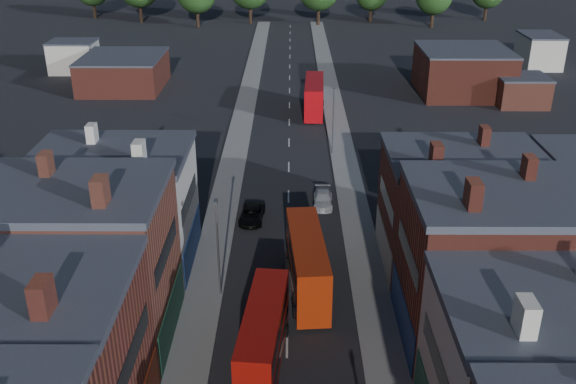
{
  "coord_description": "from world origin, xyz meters",
  "views": [
    {
      "loc": [
        0.25,
        -11.75,
        27.96
      ],
      "look_at": [
        0.0,
        38.17,
        5.04
      ],
      "focal_mm": 40.0,
      "sensor_mm": 36.0,
      "label": 1
    }
  ],
  "objects_px": {
    "bus_2": "(314,96)",
    "car_2": "(252,214)",
    "bus_0": "(263,336)",
    "car_3": "(323,199)",
    "bus_1": "(307,263)"
  },
  "relations": [
    {
      "from": "bus_2",
      "to": "car_2",
      "type": "relative_size",
      "value": 2.38
    },
    {
      "from": "bus_0",
      "to": "bus_2",
      "type": "xyz_separation_m",
      "value": [
        5.0,
        54.2,
        0.24
      ]
    },
    {
      "from": "bus_2",
      "to": "car_3",
      "type": "bearing_deg",
      "value": -87.51
    },
    {
      "from": "bus_1",
      "to": "car_2",
      "type": "xyz_separation_m",
      "value": [
        -4.97,
        11.99,
        -1.86
      ]
    },
    {
      "from": "bus_0",
      "to": "bus_2",
      "type": "height_order",
      "value": "bus_2"
    },
    {
      "from": "bus_2",
      "to": "car_2",
      "type": "xyz_separation_m",
      "value": [
        -6.97,
        -33.37,
        -1.93
      ]
    },
    {
      "from": "bus_0",
      "to": "bus_2",
      "type": "relative_size",
      "value": 0.91
    },
    {
      "from": "bus_2",
      "to": "car_2",
      "type": "bearing_deg",
      "value": -99.19
    },
    {
      "from": "car_2",
      "to": "bus_2",
      "type": "bearing_deg",
      "value": 81.98
    },
    {
      "from": "bus_2",
      "to": "bus_1",
      "type": "bearing_deg",
      "value": -89.93
    },
    {
      "from": "bus_0",
      "to": "bus_1",
      "type": "relative_size",
      "value": 0.93
    },
    {
      "from": "bus_1",
      "to": "bus_2",
      "type": "distance_m",
      "value": 45.41
    },
    {
      "from": "car_2",
      "to": "car_3",
      "type": "bearing_deg",
      "value": 30.05
    },
    {
      "from": "car_2",
      "to": "car_3",
      "type": "relative_size",
      "value": 1.03
    },
    {
      "from": "bus_1",
      "to": "bus_2",
      "type": "relative_size",
      "value": 0.98
    }
  ]
}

